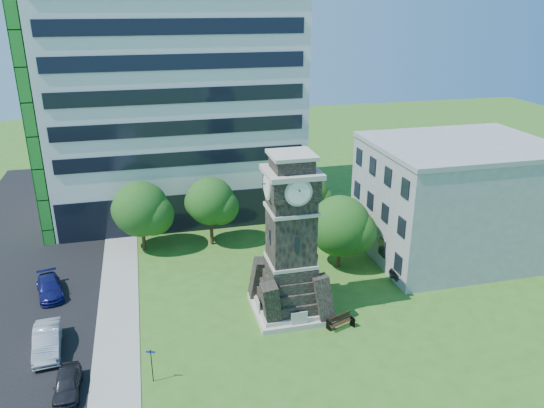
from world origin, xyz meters
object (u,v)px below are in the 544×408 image
object	(u,v)px
car_street_north	(50,288)
car_street_south	(67,384)
car_street_mid	(47,341)
park_bench	(340,321)
street_sign	(152,362)
clock_tower	(291,247)
car_east_lot	(423,270)

from	to	relation	value
car_street_north	car_street_south	bearing A→B (deg)	-90.64
car_street_mid	park_bench	bearing A→B (deg)	-11.04
car_street_north	street_sign	distance (m)	14.48
clock_tower	street_sign	distance (m)	12.30
car_street_south	street_sign	world-z (taller)	street_sign
clock_tower	street_sign	bearing A→B (deg)	-151.21
car_street_mid	street_sign	bearing A→B (deg)	-40.53
car_east_lot	park_bench	xyz separation A→B (m)	(-9.22, -5.12, -0.25)
car_east_lot	car_street_south	bearing A→B (deg)	90.83
car_street_mid	clock_tower	bearing A→B (deg)	-1.94
car_street_mid	street_sign	size ratio (longest dim) A/B	2.05
car_street_north	street_sign	xyz separation A→B (m)	(7.50, -12.36, 0.79)
car_street_north	car_east_lot	size ratio (longest dim) A/B	0.79
car_street_mid	park_bench	size ratio (longest dim) A/B	2.46
car_street_north	car_east_lot	xyz separation A→B (m)	(29.85, -4.61, 0.13)
car_street_south	park_bench	xyz separation A→B (m)	(18.05, 2.40, -0.10)
car_street_mid	car_east_lot	size ratio (longest dim) A/B	0.84
park_bench	car_street_south	bearing A→B (deg)	167.38
clock_tower	park_bench	distance (m)	6.32
clock_tower	street_sign	xyz separation A→B (m)	(-10.24, -5.63, -3.85)
car_street_south	street_sign	bearing A→B (deg)	-2.18
car_street_north	street_sign	size ratio (longest dim) A/B	1.92
clock_tower	car_street_north	distance (m)	19.54
car_street_mid	park_bench	xyz separation A→B (m)	(19.76, -2.15, -0.25)
park_bench	car_east_lot	bearing A→B (deg)	8.84
car_street_south	car_street_mid	world-z (taller)	car_street_mid
car_street_south	park_bench	world-z (taller)	car_street_south
clock_tower	car_street_south	bearing A→B (deg)	-160.38
street_sign	clock_tower	bearing A→B (deg)	48.31
car_street_mid	car_street_north	xyz separation A→B (m)	(-0.86, 7.58, -0.13)
clock_tower	car_street_south	size ratio (longest dim) A/B	3.37
park_bench	car_street_north	bearing A→B (deg)	134.52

